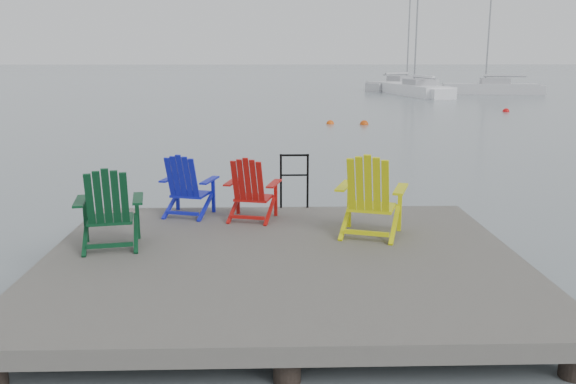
{
  "coord_description": "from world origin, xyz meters",
  "views": [
    {
      "loc": [
        -0.14,
        -7.35,
        2.97
      ],
      "look_at": [
        0.14,
        2.08,
        0.85
      ],
      "focal_mm": 38.0,
      "sensor_mm": 36.0,
      "label": 1
    }
  ],
  "objects_px": {
    "sailboat_near": "(416,90)",
    "chair_blue": "(187,185)",
    "chair_yellow": "(370,195)",
    "buoy_d": "(417,95)",
    "chair_red": "(251,188)",
    "buoy_c": "(506,112)",
    "sailboat_far": "(490,89)",
    "chair_green": "(109,208)",
    "handrail": "(294,176)",
    "buoy_b": "(364,125)",
    "buoy_a": "(330,124)",
    "sailboat_mid": "(404,86)"
  },
  "relations": [
    {
      "from": "chair_green",
      "to": "buoy_c",
      "type": "xyz_separation_m",
      "value": [
        14.84,
        24.94,
        -1.04
      ]
    },
    {
      "from": "chair_blue",
      "to": "buoy_a",
      "type": "xyz_separation_m",
      "value": [
        3.97,
        17.6,
        -1.0
      ]
    },
    {
      "from": "buoy_a",
      "to": "buoy_c",
      "type": "height_order",
      "value": "buoy_c"
    },
    {
      "from": "chair_red",
      "to": "buoy_a",
      "type": "height_order",
      "value": "chair_red"
    },
    {
      "from": "handrail",
      "to": "buoy_d",
      "type": "relative_size",
      "value": 2.21
    },
    {
      "from": "chair_yellow",
      "to": "buoy_d",
      "type": "bearing_deg",
      "value": 93.96
    },
    {
      "from": "sailboat_mid",
      "to": "buoy_c",
      "type": "height_order",
      "value": "sailboat_mid"
    },
    {
      "from": "chair_red",
      "to": "sailboat_near",
      "type": "distance_m",
      "value": 39.31
    },
    {
      "from": "chair_blue",
      "to": "sailboat_far",
      "type": "relative_size",
      "value": 0.1
    },
    {
      "from": "sailboat_near",
      "to": "buoy_b",
      "type": "relative_size",
      "value": 31.67
    },
    {
      "from": "handrail",
      "to": "chair_blue",
      "type": "xyz_separation_m",
      "value": [
        -1.69,
        -0.48,
        -0.04
      ]
    },
    {
      "from": "handrail",
      "to": "sailboat_mid",
      "type": "distance_m",
      "value": 45.88
    },
    {
      "from": "chair_green",
      "to": "chair_blue",
      "type": "height_order",
      "value": "chair_green"
    },
    {
      "from": "buoy_d",
      "to": "buoy_c",
      "type": "bearing_deg",
      "value": -84.89
    },
    {
      "from": "chair_green",
      "to": "buoy_d",
      "type": "relative_size",
      "value": 2.65
    },
    {
      "from": "chair_yellow",
      "to": "buoy_d",
      "type": "height_order",
      "value": "chair_yellow"
    },
    {
      "from": "chair_red",
      "to": "chair_yellow",
      "type": "bearing_deg",
      "value": -14.68
    },
    {
      "from": "sailboat_mid",
      "to": "chair_yellow",
      "type": "bearing_deg",
      "value": -55.36
    },
    {
      "from": "chair_blue",
      "to": "chair_red",
      "type": "relative_size",
      "value": 1.01
    },
    {
      "from": "handrail",
      "to": "sailboat_far",
      "type": "bearing_deg",
      "value": 66.1
    },
    {
      "from": "sailboat_near",
      "to": "chair_blue",
      "type": "bearing_deg",
      "value": -118.11
    },
    {
      "from": "sailboat_mid",
      "to": "buoy_b",
      "type": "relative_size",
      "value": 28.91
    },
    {
      "from": "sailboat_far",
      "to": "sailboat_near",
      "type": "bearing_deg",
      "value": 114.39
    },
    {
      "from": "chair_red",
      "to": "sailboat_far",
      "type": "distance_m",
      "value": 42.91
    },
    {
      "from": "buoy_b",
      "to": "buoy_d",
      "type": "height_order",
      "value": "buoy_d"
    },
    {
      "from": "chair_blue",
      "to": "buoy_c",
      "type": "bearing_deg",
      "value": 74.03
    },
    {
      "from": "chair_green",
      "to": "buoy_b",
      "type": "bearing_deg",
      "value": 61.0
    },
    {
      "from": "sailboat_far",
      "to": "buoy_a",
      "type": "height_order",
      "value": "sailboat_far"
    },
    {
      "from": "sailboat_far",
      "to": "buoy_a",
      "type": "xyz_separation_m",
      "value": [
        -14.72,
        -21.22,
        -0.36
      ]
    },
    {
      "from": "handrail",
      "to": "chair_red",
      "type": "xyz_separation_m",
      "value": [
        -0.69,
        -0.75,
        -0.05
      ]
    },
    {
      "from": "buoy_c",
      "to": "buoy_d",
      "type": "distance_m",
      "value": 14.76
    },
    {
      "from": "buoy_b",
      "to": "buoy_c",
      "type": "distance_m",
      "value": 10.5
    },
    {
      "from": "handrail",
      "to": "buoy_d",
      "type": "distance_m",
      "value": 39.15
    },
    {
      "from": "chair_yellow",
      "to": "buoy_b",
      "type": "relative_size",
      "value": 3.03
    },
    {
      "from": "chair_yellow",
      "to": "sailboat_far",
      "type": "bearing_deg",
      "value": 86.54
    },
    {
      "from": "chair_yellow",
      "to": "buoy_b",
      "type": "height_order",
      "value": "chair_yellow"
    },
    {
      "from": "buoy_d",
      "to": "chair_red",
      "type": "bearing_deg",
      "value": -107.02
    },
    {
      "from": "chair_yellow",
      "to": "sailboat_far",
      "type": "distance_m",
      "value": 43.09
    },
    {
      "from": "buoy_a",
      "to": "chair_yellow",
      "type": "bearing_deg",
      "value": -93.92
    },
    {
      "from": "sailboat_far",
      "to": "buoy_d",
      "type": "distance_m",
      "value": 6.02
    },
    {
      "from": "chair_green",
      "to": "handrail",
      "type": "bearing_deg",
      "value": 29.29
    },
    {
      "from": "handrail",
      "to": "chair_green",
      "type": "distance_m",
      "value": 3.25
    },
    {
      "from": "buoy_d",
      "to": "sailboat_mid",
      "type": "bearing_deg",
      "value": 86.6
    },
    {
      "from": "chair_blue",
      "to": "sailboat_far",
      "type": "bearing_deg",
      "value": 79.39
    },
    {
      "from": "handrail",
      "to": "sailboat_near",
      "type": "bearing_deg",
      "value": 73.7
    },
    {
      "from": "chair_yellow",
      "to": "buoy_d",
      "type": "relative_size",
      "value": 2.86
    },
    {
      "from": "chair_green",
      "to": "chair_red",
      "type": "xyz_separation_m",
      "value": [
        1.8,
        1.34,
        -0.05
      ]
    },
    {
      "from": "chair_blue",
      "to": "buoy_d",
      "type": "distance_m",
      "value": 40.11
    },
    {
      "from": "chair_green",
      "to": "chair_yellow",
      "type": "xyz_separation_m",
      "value": [
        3.47,
        0.44,
        0.04
      ]
    },
    {
      "from": "chair_red",
      "to": "buoy_c",
      "type": "distance_m",
      "value": 26.98
    }
  ]
}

